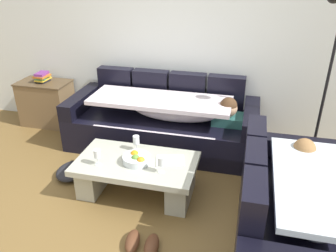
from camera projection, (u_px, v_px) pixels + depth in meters
ground_plane at (113, 230)px, 3.03m from camera, size 14.00×14.00×0.00m
back_wall at (170, 32)px, 4.30m from camera, size 9.00×0.10×2.70m
couch_along_wall at (165, 122)px, 4.28m from camera, size 2.35×0.92×0.88m
couch_near_window at (294, 213)px, 2.74m from camera, size 0.92×1.70×0.88m
coffee_table at (137, 173)px, 3.43m from camera, size 1.20×0.68×0.38m
fruit_bowl at (137, 159)px, 3.32m from camera, size 0.28×0.28×0.10m
wine_glass_near_left at (97, 154)px, 3.25m from camera, size 0.07×0.07×0.17m
wine_glass_near_right at (161, 162)px, 3.13m from camera, size 0.07×0.07×0.17m
wine_glass_far_back at (136, 140)px, 3.51m from camera, size 0.07×0.07×0.17m
open_magazine at (170, 161)px, 3.36m from camera, size 0.32×0.27×0.01m
side_cabinet at (47, 103)px, 4.88m from camera, size 0.72×0.44×0.64m
book_stack_on_cabinet at (42, 77)px, 4.71m from camera, size 0.19×0.24×0.14m
floor_lamp at (324, 74)px, 3.50m from camera, size 0.33×0.31×1.95m
pair_of_shoes at (142, 243)px, 2.83m from camera, size 0.33×0.29×0.09m
crumpled_garment at (72, 171)px, 3.77m from camera, size 0.33×0.41×0.12m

